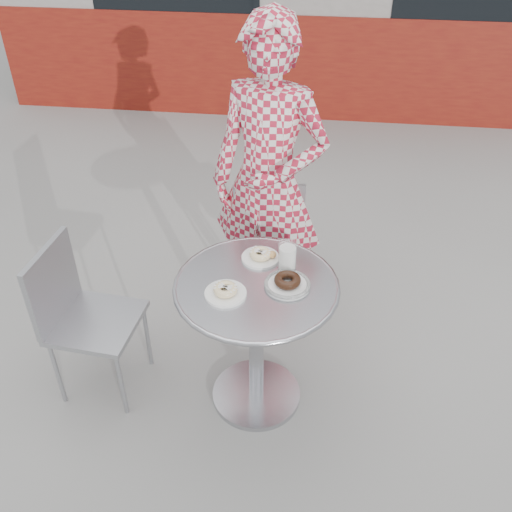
# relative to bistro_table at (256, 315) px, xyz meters

# --- Properties ---
(ground) EXTENTS (60.00, 60.00, 0.00)m
(ground) POSITION_rel_bistro_table_xyz_m (-0.02, 0.04, -0.57)
(ground) COLOR gray
(ground) RESTS_ON ground
(bistro_table) EXTENTS (0.74, 0.74, 0.75)m
(bistro_table) POSITION_rel_bistro_table_xyz_m (0.00, 0.00, 0.00)
(bistro_table) COLOR silver
(bistro_table) RESTS_ON ground
(chair_far) EXTENTS (0.47, 0.47, 0.83)m
(chair_far) POSITION_rel_bistro_table_xyz_m (-0.06, 0.90, -0.31)
(chair_far) COLOR #999BA0
(chair_far) RESTS_ON ground
(chair_left) EXTENTS (0.44, 0.43, 0.84)m
(chair_left) POSITION_rel_bistro_table_xyz_m (-0.80, 0.00, -0.31)
(chair_left) COLOR #999BA0
(chair_left) RESTS_ON ground
(seated_person) EXTENTS (0.72, 0.58, 1.74)m
(seated_person) POSITION_rel_bistro_table_xyz_m (-0.02, 0.69, 0.30)
(seated_person) COLOR #A81930
(seated_person) RESTS_ON ground
(plate_far) EXTENTS (0.18, 0.18, 0.05)m
(plate_far) POSITION_rel_bistro_table_xyz_m (-0.00, 0.19, 0.20)
(plate_far) COLOR white
(plate_far) RESTS_ON bistro_table
(plate_near) EXTENTS (0.18, 0.18, 0.05)m
(plate_near) POSITION_rel_bistro_table_xyz_m (-0.12, -0.09, 0.20)
(plate_near) COLOR white
(plate_near) RESTS_ON bistro_table
(plate_checker) EXTENTS (0.20, 0.20, 0.05)m
(plate_checker) POSITION_rel_bistro_table_xyz_m (0.14, 0.00, 0.20)
(plate_checker) COLOR white
(plate_checker) RESTS_ON bistro_table
(milk_cup) EXTENTS (0.08, 0.08, 0.13)m
(milk_cup) POSITION_rel_bistro_table_xyz_m (0.12, 0.14, 0.25)
(milk_cup) COLOR white
(milk_cup) RESTS_ON bistro_table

